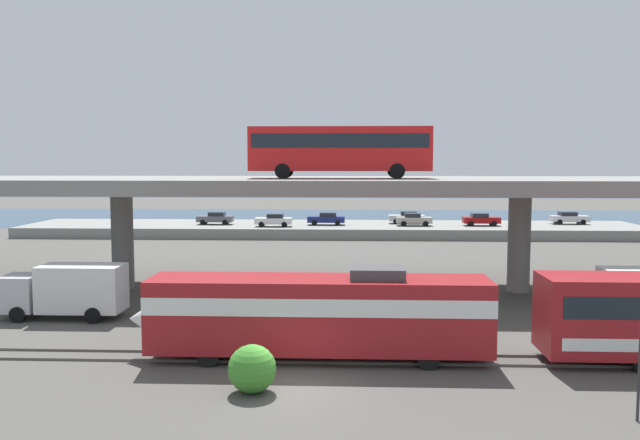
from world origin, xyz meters
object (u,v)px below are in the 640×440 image
(train_locomotive, at_px, (302,311))
(service_truck_west, at_px, (67,290))
(parked_car_5, at_px, (414,219))
(parked_car_0, at_px, (481,219))
(parked_car_1, at_px, (326,218))
(parked_car_4, at_px, (274,220))
(parked_car_2, at_px, (569,218))
(transit_bus_on_overpass, at_px, (340,147))
(parked_car_3, at_px, (215,218))
(parked_car_6, at_px, (407,217))

(train_locomotive, relative_size, service_truck_west, 2.37)
(train_locomotive, distance_m, parked_car_5, 50.60)
(parked_car_0, distance_m, parked_car_5, 7.98)
(parked_car_1, relative_size, parked_car_4, 1.04)
(parked_car_2, bearing_deg, parked_car_0, -167.09)
(service_truck_west, distance_m, parked_car_4, 41.42)
(train_locomotive, relative_size, parked_car_0, 3.77)
(transit_bus_on_overpass, relative_size, parked_car_2, 2.68)
(parked_car_3, relative_size, parked_car_5, 1.04)
(parked_car_2, relative_size, parked_car_4, 1.04)
(parked_car_4, bearing_deg, transit_bus_on_overpass, 104.09)
(transit_bus_on_overpass, xyz_separation_m, parked_car_6, (7.71, 37.27, -7.78))
(parked_car_3, height_order, parked_car_6, same)
(parked_car_5, bearing_deg, parked_car_0, 2.75)
(train_locomotive, height_order, parked_car_6, train_locomotive)
(transit_bus_on_overpass, bearing_deg, parked_car_4, 104.09)
(service_truck_west, bearing_deg, parked_car_6, -116.82)
(parked_car_1, distance_m, parked_car_3, 13.47)
(parked_car_2, bearing_deg, parked_car_5, -171.27)
(service_truck_west, relative_size, parked_car_6, 1.56)
(parked_car_4, distance_m, parked_car_6, 16.57)
(parked_car_6, bearing_deg, train_locomotive, 80.09)
(parked_car_1, xyz_separation_m, parked_car_4, (-6.08, -2.29, -0.00))
(train_locomotive, relative_size, parked_car_4, 3.77)
(parked_car_2, bearing_deg, parked_car_6, -179.94)
(parked_car_2, height_order, parked_car_3, same)
(parked_car_0, height_order, parked_car_5, same)
(parked_car_5, relative_size, parked_car_6, 0.95)
(train_locomotive, relative_size, parked_car_3, 3.75)
(parked_car_6, bearing_deg, parked_car_0, 163.49)
(transit_bus_on_overpass, xyz_separation_m, parked_car_3, (-15.57, 35.02, -7.78))
(train_locomotive, relative_size, transit_bus_on_overpass, 1.35)
(train_locomotive, bearing_deg, service_truck_west, -27.33)
(parked_car_2, height_order, parked_car_4, same)
(parked_car_3, distance_m, parked_car_5, 23.84)
(train_locomotive, bearing_deg, parked_car_1, -89.28)
(train_locomotive, bearing_deg, transit_bus_on_overpass, -95.50)
(service_truck_west, height_order, parked_car_3, service_truck_west)
(parked_car_0, distance_m, parked_car_2, 11.40)
(service_truck_west, distance_m, parked_car_0, 53.23)
(parked_car_2, bearing_deg, transit_bus_on_overpass, -126.25)
(parked_car_0, bearing_deg, train_locomotive, -109.49)
(parked_car_1, height_order, parked_car_4, same)
(transit_bus_on_overpass, height_order, parked_car_6, transit_bus_on_overpass)
(parked_car_1, relative_size, parked_car_5, 1.08)
(train_locomotive, distance_m, parked_car_0, 53.08)
(service_truck_west, bearing_deg, parked_car_3, -89.59)
(transit_bus_on_overpass, bearing_deg, parked_car_0, 64.95)
(train_locomotive, distance_m, parked_car_2, 59.96)
(parked_car_4, height_order, parked_car_6, same)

